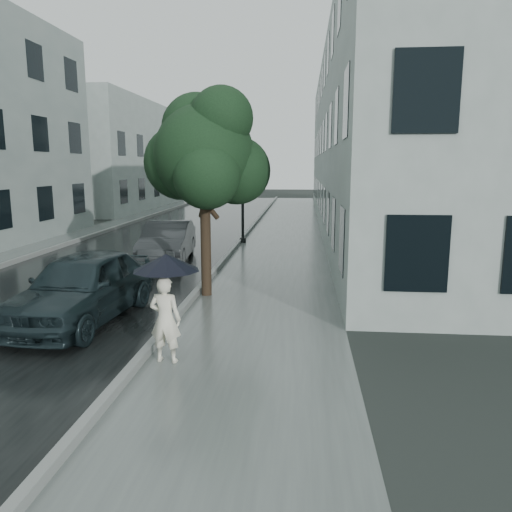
# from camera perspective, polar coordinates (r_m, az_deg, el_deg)

# --- Properties ---
(ground) EXTENTS (120.00, 120.00, 0.00)m
(ground) POSITION_cam_1_polar(r_m,az_deg,el_deg) (8.90, -2.16, -11.25)
(ground) COLOR black
(ground) RESTS_ON ground
(sidewalk) EXTENTS (3.50, 60.00, 0.01)m
(sidewalk) POSITION_cam_1_polar(r_m,az_deg,el_deg) (20.48, 2.96, 1.16)
(sidewalk) COLOR slate
(sidewalk) RESTS_ON ground
(kerb_near) EXTENTS (0.15, 60.00, 0.15)m
(kerb_near) POSITION_cam_1_polar(r_m,az_deg,el_deg) (20.63, -2.11, 1.43)
(kerb_near) COLOR slate
(kerb_near) RESTS_ON ground
(asphalt_road) EXTENTS (6.85, 60.00, 0.00)m
(asphalt_road) POSITION_cam_1_polar(r_m,az_deg,el_deg) (21.38, -11.45, 1.35)
(asphalt_road) COLOR black
(asphalt_road) RESTS_ON ground
(kerb_far) EXTENTS (0.15, 60.00, 0.15)m
(kerb_far) POSITION_cam_1_polar(r_m,az_deg,el_deg) (22.63, -19.98, 1.61)
(kerb_far) COLOR slate
(kerb_far) RESTS_ON ground
(sidewalk_far) EXTENTS (1.70, 60.00, 0.01)m
(sidewalk_far) POSITION_cam_1_polar(r_m,az_deg,el_deg) (23.05, -22.05, 1.44)
(sidewalk_far) COLOR #4C5451
(sidewalk_far) RESTS_ON ground
(building_near) EXTENTS (7.02, 36.00, 9.00)m
(building_near) POSITION_cam_1_polar(r_m,az_deg,el_deg) (28.07, 14.73, 12.54)
(building_near) COLOR #95A39F
(building_near) RESTS_ON ground
(building_far_b) EXTENTS (7.02, 18.00, 8.00)m
(building_far_b) POSITION_cam_1_polar(r_m,az_deg,el_deg) (41.00, -16.15, 10.98)
(building_far_b) COLOR #95A39F
(building_far_b) RESTS_ON ground
(pedestrian) EXTENTS (0.57, 0.40, 1.47)m
(pedestrian) POSITION_cam_1_polar(r_m,az_deg,el_deg) (8.51, -10.32, -7.15)
(pedestrian) COLOR silver
(pedestrian) RESTS_ON sidewalk
(umbrella) EXTENTS (1.41, 1.41, 0.96)m
(umbrella) POSITION_cam_1_polar(r_m,az_deg,el_deg) (8.31, -10.24, -0.71)
(umbrella) COLOR black
(umbrella) RESTS_ON ground
(street_tree) EXTENTS (3.21, 2.91, 5.12)m
(street_tree) POSITION_cam_1_polar(r_m,az_deg,el_deg) (12.53, -5.86, 11.57)
(street_tree) COLOR #332619
(street_tree) RESTS_ON ground
(lamp_post) EXTENTS (0.82, 0.48, 5.35)m
(lamp_post) POSITION_cam_1_polar(r_m,az_deg,el_deg) (21.09, -1.95, 9.75)
(lamp_post) COLOR black
(lamp_post) RESTS_ON ground
(car_near) EXTENTS (2.14, 4.53, 1.50)m
(car_near) POSITION_cam_1_polar(r_m,az_deg,el_deg) (11.15, -19.19, -3.31)
(car_near) COLOR black
(car_near) RESTS_ON ground
(car_far) EXTENTS (1.86, 4.29, 1.37)m
(car_far) POSITION_cam_1_polar(r_m,az_deg,el_deg) (17.32, -10.08, 1.62)
(car_far) COLOR #24282A
(car_far) RESTS_ON ground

